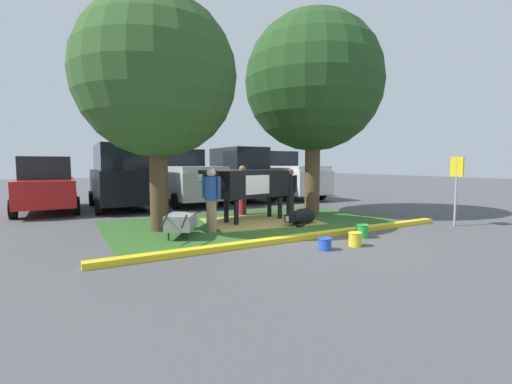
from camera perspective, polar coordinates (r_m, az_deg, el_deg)
The scene contains 21 objects.
ground_plane at distance 8.86m, azimuth 6.36°, elevation -6.87°, with size 80.00×80.00×0.00m, color #4C4C4F.
grass_island at distance 10.33m, azimuth -0.63°, elevation -5.11°, with size 8.18×4.77×0.02m, color #2D5B23.
curb_yellow at distance 8.24m, azimuth 8.03°, elevation -7.35°, with size 9.38×0.24×0.12m, color yellow.
hay_bedding at distance 10.47m, azimuth 0.81°, elevation -4.90°, with size 3.20×2.40×0.04m, color tan.
shade_tree_left at distance 9.57m, azimuth -16.17°, elevation 17.75°, with size 4.10×4.10×6.03m.
shade_tree_right at distance 12.47m, azimuth 9.51°, elevation 17.41°, with size 4.68×4.68×6.89m.
cow_holstein at distance 10.38m, azimuth -0.79°, elevation 1.23°, with size 3.10×1.11×1.60m.
calf_lying at distance 10.07m, azimuth 7.69°, elevation -4.10°, with size 1.33×0.78×0.48m.
person_handler at distance 11.83m, azimuth -2.24°, elevation 0.59°, with size 0.50×0.34×1.71m.
person_visitor_near at distance 8.88m, azimuth -7.41°, elevation -1.01°, with size 0.37×0.43×1.66m.
person_visitor_far at distance 11.60m, azimuth 5.71°, elevation 0.17°, with size 0.34×0.51×1.60m.
wheelbarrow at distance 8.40m, azimuth -12.33°, elevation -4.90°, with size 1.15×1.53×0.63m.
parking_sign at distance 11.25m, azimuth 30.28°, elevation 2.12°, with size 0.15×0.44×1.97m.
bucket_blue at distance 7.30m, azimuth 11.35°, elevation -8.37°, with size 0.29×0.29×0.25m.
bucket_yellow at distance 7.77m, azimuth 16.10°, elevation -7.47°, with size 0.30×0.30×0.31m.
bucket_green at distance 8.69m, azimuth 17.19°, elevation -6.14°, with size 0.31×0.31×0.32m.
sedan_red at distance 14.81m, azimuth -31.38°, elevation 0.98°, with size 2.04×4.41×2.02m.
suv_black at distance 14.59m, azimuth -21.54°, elevation 2.42°, with size 2.14×4.61×2.52m.
pickup_truck_maroon at distance 15.75m, azimuth -11.61°, elevation 2.24°, with size 2.24×5.41×2.42m.
suv_dark_grey at distance 16.64m, azimuth -2.97°, elevation 2.99°, with size 2.14×4.61×2.52m.
pickup_truck_black at distance 18.08m, azimuth 4.54°, elevation 2.63°, with size 2.24×5.41×2.42m.
Camera 1 is at (-5.11, -7.01, 1.78)m, focal length 24.14 mm.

